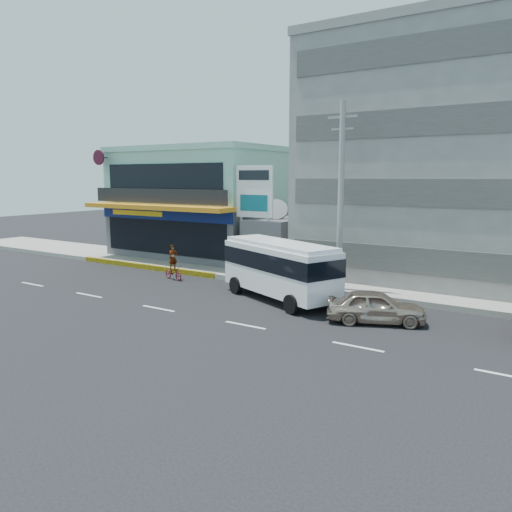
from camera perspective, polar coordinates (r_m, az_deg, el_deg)
The scene contains 11 objects.
ground at distance 24.30m, azimuth -11.10°, elevation -5.91°, with size 120.00×120.00×0.00m, color black.
sidewalk at distance 29.32m, azimuth 9.23°, elevation -2.98°, with size 70.00×5.00×0.30m, color gray.
shop_building at distance 39.33m, azimuth -5.60°, elevation 5.79°, with size 12.40×11.70×8.00m.
concrete_building at distance 32.48m, azimuth 21.79°, elevation 9.82°, with size 16.00×12.00×14.00m, color gray.
gap_structure at distance 33.47m, azimuth 3.17°, elevation 1.39°, with size 3.00×6.00×3.50m, color #4B4C51.
satellite_dish at distance 32.41m, azimuth 2.32°, elevation 4.39°, with size 1.50×1.50×0.15m, color slate.
billboard at distance 31.06m, azimuth -0.17°, elevation 6.69°, with size 2.60×0.18×6.90m.
utility_pole_near at distance 26.39m, azimuth 9.66°, elevation 6.63°, with size 1.60×0.30×10.00m.
minibus at distance 25.13m, azimuth 2.71°, elevation -1.10°, with size 7.44×4.92×2.98m.
sedan at distance 22.04m, azimuth 13.56°, elevation -5.64°, with size 1.67×4.15×1.42m, color #BBA48F.
motorcycle_rider at distance 30.74m, azimuth -9.44°, elevation -1.38°, with size 1.75×0.97×2.13m.
Camera 1 is at (16.39, -16.84, 6.20)m, focal length 35.00 mm.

